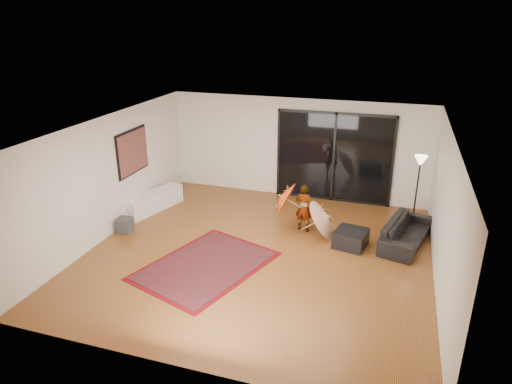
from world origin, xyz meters
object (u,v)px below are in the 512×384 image
at_px(child, 304,208).
at_px(ottoman, 351,238).
at_px(sofa, 406,232).
at_px(media_console, 154,201).

bearing_deg(child, ottoman, 170.77).
height_order(sofa, child, child).
height_order(sofa, ottoman, sofa).
relative_size(sofa, child, 1.65).
xyz_separation_m(media_console, sofa, (6.20, 0.02, 0.04)).
relative_size(media_console, sofa, 0.91).
bearing_deg(ottoman, media_console, 174.65).
bearing_deg(ottoman, child, 158.20).
relative_size(ottoman, child, 0.57).
bearing_deg(media_console, child, 15.95).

